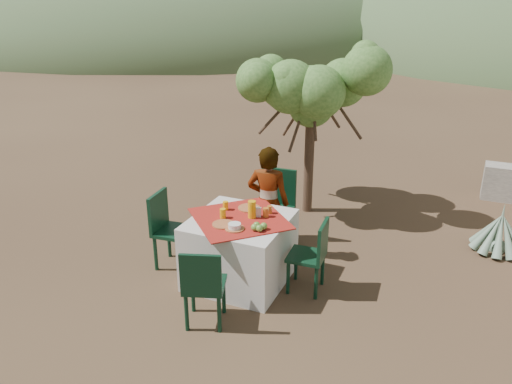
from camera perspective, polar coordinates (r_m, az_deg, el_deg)
ground at (r=6.02m, az=1.32°, el=-8.45°), size 160.00×160.00×0.00m
table at (r=5.58m, az=-1.84°, el=-6.55°), size 1.30×1.30×0.76m
chair_far at (r=6.32m, az=2.26°, el=-1.37°), size 0.47×0.47×0.98m
chair_near at (r=4.82m, az=-6.05°, el=-10.46°), size 0.49×0.49×0.84m
chair_left at (r=5.91m, az=-10.05°, el=-3.87°), size 0.46×0.46×0.91m
chair_right at (r=5.38m, az=6.52°, el=-6.95°), size 0.40×0.40×0.82m
person at (r=5.95m, az=1.38°, el=-1.26°), size 0.55×0.40×1.40m
shrub_tree at (r=7.06m, az=7.05°, el=10.73°), size 1.82×1.79×2.15m
agave at (r=6.95m, az=26.05°, el=-4.24°), size 0.66×0.68×0.72m
hill_near_left at (r=40.24m, az=-6.70°, el=17.34°), size 40.00×40.00×16.00m
hill_far_center at (r=57.21m, az=18.29°, el=17.74°), size 60.00×60.00×24.00m
plate_far at (r=5.64m, az=-0.79°, el=-1.83°), size 0.25×0.25×0.01m
plate_near at (r=5.26m, az=-3.74°, el=-3.71°), size 0.24×0.24×0.01m
glass_far at (r=5.60m, az=-3.51°, el=-1.56°), size 0.06×0.06×0.10m
glass_near at (r=5.40m, az=-3.81°, el=-2.45°), size 0.07×0.07×0.11m
juice_pitcher at (r=5.38m, az=-0.47°, el=-2.00°), size 0.09×0.09×0.19m
bowl_plate at (r=5.17m, az=-2.46°, el=-4.19°), size 0.21×0.21×0.01m
white_bowl at (r=5.15m, az=-2.46°, el=-3.88°), size 0.13×0.13×0.05m
jar_left at (r=5.42m, az=1.13°, el=-2.34°), size 0.06×0.06×0.10m
jar_right at (r=5.51m, az=1.57°, el=-2.03°), size 0.06×0.06×0.09m
napkin_holder at (r=5.43m, az=0.18°, el=-2.31°), size 0.09×0.07×0.10m
fruit_cluster at (r=5.13m, az=0.30°, el=-3.99°), size 0.15×0.14×0.07m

